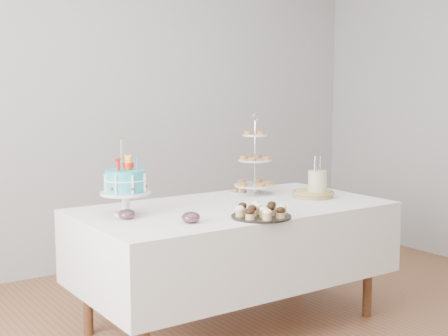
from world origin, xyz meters
TOP-DOWN VIEW (x-y plane):
  - walls at (0.00, 0.00)m, footprint 5.04×4.04m
  - table at (0.00, 0.30)m, footprint 1.92×1.02m
  - birthday_cake at (-0.67, 0.42)m, footprint 0.29×0.29m
  - cupcake_tray at (-0.08, -0.08)m, footprint 0.34×0.34m
  - pie at (0.62, 0.25)m, footprint 0.28×0.28m
  - tiered_stand at (0.38, 0.58)m, footprint 0.28×0.28m
  - plate_stack at (0.38, 0.65)m, footprint 0.16×0.16m
  - pastry_plate at (0.35, 0.65)m, footprint 0.21×0.21m
  - jam_bowl_a at (-0.48, 0.03)m, footprint 0.10×0.10m
  - jam_bowl_b at (-0.72, 0.32)m, footprint 0.10×0.10m
  - utensil_pitcher at (0.62, 0.21)m, footprint 0.13×0.12m

SIDE VIEW (x-z plane):
  - table at x=0.00m, z-range 0.16..0.93m
  - pastry_plate at x=0.35m, z-range 0.77..0.80m
  - pie at x=0.62m, z-range 0.77..0.82m
  - jam_bowl_b at x=-0.72m, z-range 0.77..0.83m
  - jam_bowl_a at x=-0.48m, z-range 0.77..0.83m
  - plate_stack at x=0.38m, z-range 0.77..0.83m
  - cupcake_tray at x=-0.08m, z-range 0.77..0.85m
  - utensil_pitcher at x=0.62m, z-range 0.73..1.01m
  - birthday_cake at x=-0.67m, z-range 0.67..1.11m
  - tiered_stand at x=0.38m, z-range 0.72..1.28m
  - walls at x=0.00m, z-range 0.00..2.70m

